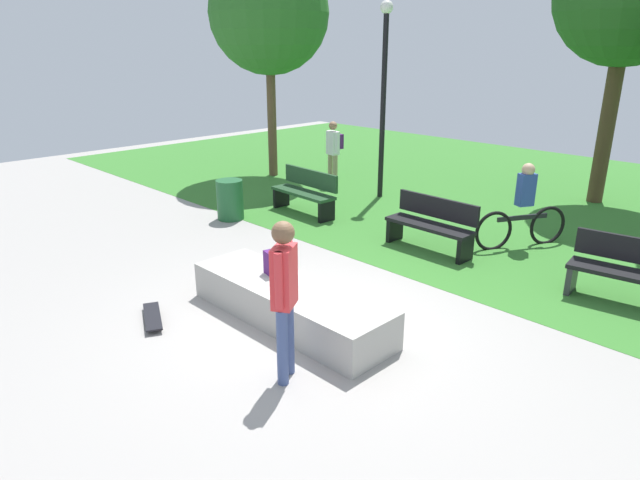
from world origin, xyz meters
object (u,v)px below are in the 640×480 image
Objects in this scene: concrete_ledge at (289,303)px; park_bench_center_lawn at (305,191)px; pedestrian_with_backpack at (334,147)px; skater_performing_trick at (284,289)px; trash_bin at (230,200)px; backpack_on_ledge at (276,262)px; tree_broad_elm at (269,13)px; park_bench_near_path at (432,223)px; park_bench_by_oak at (633,271)px; cyclist_on_bicycle at (523,212)px; lamp_post at (384,83)px; skateboard_by_ledge at (153,316)px.

concrete_ledge is 1.84× the size of park_bench_center_lawn.
park_bench_center_lawn is 1.02× the size of pedestrian_with_backpack.
skater_performing_trick is at bearing -43.28° from concrete_ledge.
pedestrian_with_backpack is (-0.57, 3.62, 0.54)m from trash_bin.
backpack_on_ledge is 0.40× the size of trash_bin.
park_bench_near_path is at bearing -15.95° from tree_broad_elm.
park_bench_center_lawn and park_bench_by_oak have the same top height.
cyclist_on_bicycle is at bearing 28.36° from trash_bin.
skater_performing_trick is at bearing -114.96° from backpack_on_ledge.
lamp_post is 4.28m from trash_bin.
skater_performing_trick is at bearing -74.76° from park_bench_near_path.
skateboard_by_ledge is at bearing -49.05° from trash_bin.
backpack_on_ledge is 0.18× the size of skater_performing_trick.
concrete_ledge is 3.51m from park_bench_near_path.
pedestrian_with_backpack is at bearing 98.98° from trash_bin.
cyclist_on_bicycle is (4.93, 2.66, 0.23)m from trash_bin.
skateboard_by_ledge is 4.48m from trash_bin.
pedestrian_with_backpack is 5.60m from cyclist_on_bicycle.
concrete_ledge is at bearing -97.68° from backpack_on_ledge.
lamp_post is at bearing 119.08° from concrete_ledge.
pedestrian_with_backpack is at bearing 121.00° from park_bench_center_lawn.
skater_performing_trick is 0.31× the size of tree_broad_elm.
cyclist_on_bicycle is (7.40, -0.56, -3.47)m from tree_broad_elm.
park_bench_near_path is 0.38× the size of lamp_post.
park_bench_center_lawn is 1.58m from trash_bin.
concrete_ledge is at bearing -38.77° from tree_broad_elm.
cyclist_on_bicycle reaches higher than concrete_ledge.
concrete_ledge is 4.66m from trash_bin.
park_bench_by_oak is at bearing -31.37° from backpack_on_ledge.
park_bench_near_path is 0.99× the size of park_bench_center_lawn.
trash_bin is 0.49× the size of cyclist_on_bicycle.
backpack_on_ledge is at bearing -39.82° from tree_broad_elm.
park_bench_center_lawn is 6.30m from park_bench_by_oak.
skater_performing_trick is 8.73m from pedestrian_with_backpack.
skateboard_by_ledge is at bearing -134.01° from concrete_ledge.
concrete_ledge is 9.34× the size of backpack_on_ledge.
tree_broad_elm is at bearing 170.10° from park_bench_by_oak.
lamp_post is 4.45m from cyclist_on_bicycle.
lamp_post reaches higher than park_bench_center_lawn.
park_bench_near_path is 0.98× the size of cyclist_on_bicycle.
park_bench_center_lawn is (-3.38, 3.47, 0.24)m from concrete_ledge.
backpack_on_ledge is at bearing -133.71° from park_bench_by_oak.
cyclist_on_bicycle is (5.50, -0.96, -0.31)m from pedestrian_with_backpack.
park_bench_center_lawn is 0.99× the size of cyclist_on_bicycle.
skateboard_by_ledge is at bearing -50.72° from tree_broad_elm.
skater_performing_trick reaches higher than pedestrian_with_backpack.
skater_performing_trick is at bearing -49.34° from pedestrian_with_backpack.
concrete_ledge is 1.69× the size of skater_performing_trick.
park_bench_near_path is 3.16m from park_bench_by_oak.
park_bench_by_oak reaches higher than skateboard_by_ledge.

